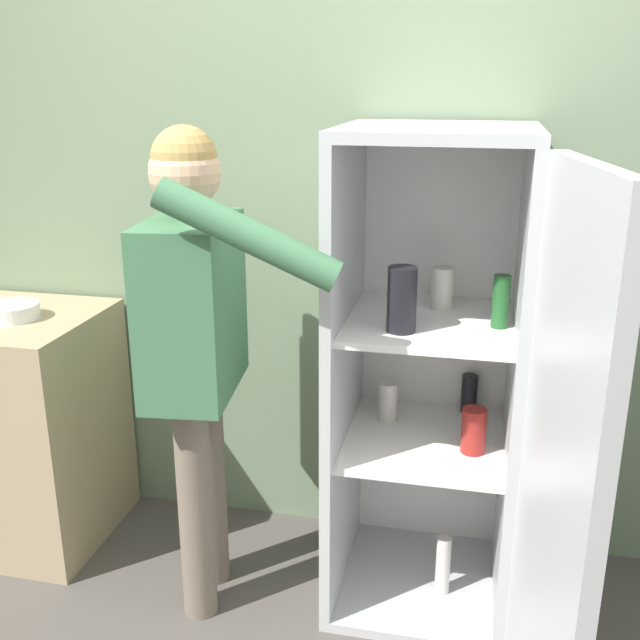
# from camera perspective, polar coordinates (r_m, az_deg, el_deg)

# --- Properties ---
(wall_back) EXTENTS (7.00, 0.06, 2.55)m
(wall_back) POSITION_cam_1_polar(r_m,az_deg,el_deg) (2.73, 4.53, 8.00)
(wall_back) COLOR gray
(wall_back) RESTS_ON ground_plane
(refrigerator) EXTENTS (0.74, 1.21, 1.61)m
(refrigerator) POSITION_cam_1_polar(r_m,az_deg,el_deg) (2.41, 9.99, -5.28)
(refrigerator) COLOR #B7BABC
(refrigerator) RESTS_ON ground_plane
(person) EXTENTS (0.67, 0.59, 1.62)m
(person) POSITION_cam_1_polar(r_m,az_deg,el_deg) (2.38, -9.44, -0.09)
(person) COLOR #726656
(person) RESTS_ON ground_plane
(counter) EXTENTS (0.66, 0.60, 0.91)m
(counter) POSITION_cam_1_polar(r_m,az_deg,el_deg) (3.16, -21.93, -7.55)
(counter) COLOR tan
(counter) RESTS_ON ground_plane
(bowl) EXTENTS (0.19, 0.19, 0.06)m
(bowl) POSITION_cam_1_polar(r_m,az_deg,el_deg) (2.94, -22.37, 0.62)
(bowl) COLOR white
(bowl) RESTS_ON counter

